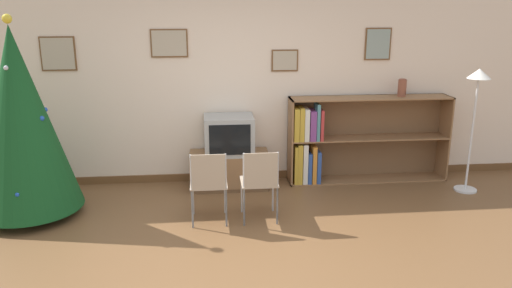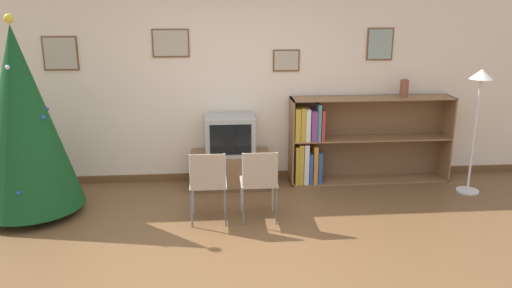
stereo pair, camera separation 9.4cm
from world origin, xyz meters
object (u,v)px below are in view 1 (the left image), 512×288
Objects in this scene: television at (229,135)px; folding_chair_right at (260,181)px; tv_console at (230,170)px; vase at (402,87)px; folding_chair_left at (209,183)px; bookshelf at (340,140)px; christmas_tree at (20,120)px; standing_lamp at (476,98)px.

television is 0.76× the size of folding_chair_right.
folding_chair_right reaches higher than tv_console.
vase is (2.28, 0.10, 1.03)m from tv_console.
tv_console is 1.24× the size of folding_chair_left.
tv_console is at bearing 103.85° from folding_chair_right.
bookshelf reaches higher than folding_chair_right.
christmas_tree is 2.18× the size of tv_console.
christmas_tree is 3.88m from bookshelf.
tv_console is 1.18m from folding_chair_left.
tv_console is 3.19m from standing_lamp.
vase is 0.91m from standing_lamp.
tv_console is at bearing 16.68° from christmas_tree.
television is 3.08m from standing_lamp.
folding_chair_left is at bearing -12.23° from christmas_tree.
christmas_tree is at bearing 167.77° from folding_chair_left.
folding_chair_right is 3.56× the size of vase.
bookshelf reaches higher than tv_console.
bookshelf is 9.27× the size of vase.
bookshelf is 1.37× the size of standing_lamp.
tv_console is 2.51m from vase.
vase is (2.01, 1.21, 0.78)m from folding_chair_right.
tv_console is 1.18m from folding_chair_right.
vase is at bearing 142.88° from standing_lamp.
television is 1.49m from bookshelf.
bookshelf is 1.75m from standing_lamp.
vase reaches higher than tv_console.
folding_chair_left is 3.56× the size of vase.
christmas_tree is at bearing 170.35° from folding_chair_right.
tv_console is 4.42× the size of vase.
christmas_tree is at bearing -163.38° from television.
tv_console is 0.65× the size of standing_lamp.
tv_console is 0.48× the size of bookshelf.
standing_lamp reaches higher than tv_console.
folding_chair_left is (-0.28, -1.12, 0.24)m from tv_console.
standing_lamp is (3.28, 0.67, 0.73)m from folding_chair_left.
television is 0.29× the size of bookshelf.
folding_chair_left is at bearing -103.88° from television.
folding_chair_left reaches higher than tv_console.
standing_lamp is at bearing -37.12° from vase.
vase is at bearing 9.70° from christmas_tree.
standing_lamp is at bearing 13.69° from folding_chair_right.
standing_lamp is (1.53, -0.54, 0.64)m from bookshelf.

